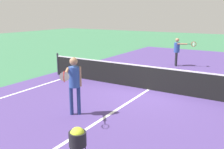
{
  "coord_description": "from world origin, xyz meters",
  "views": [
    {
      "loc": [
        3.74,
        -8.93,
        2.97
      ],
      "look_at": [
        -0.44,
        -2.08,
        1.0
      ],
      "focal_mm": 40.32,
      "sensor_mm": 36.0,
      "label": 1
    }
  ],
  "objects_px": {
    "player_near": "(74,80)",
    "player_far": "(177,49)",
    "net": "(149,78)",
    "ball_hopper": "(78,137)"
  },
  "relations": [
    {
      "from": "player_near",
      "to": "player_far",
      "type": "bearing_deg",
      "value": 87.51
    },
    {
      "from": "net",
      "to": "player_near",
      "type": "bearing_deg",
      "value": -104.0
    },
    {
      "from": "net",
      "to": "player_near",
      "type": "xyz_separation_m",
      "value": [
        -0.87,
        -3.5,
        0.6
      ]
    },
    {
      "from": "net",
      "to": "ball_hopper",
      "type": "bearing_deg",
      "value": -80.7
    },
    {
      "from": "player_near",
      "to": "ball_hopper",
      "type": "distance_m",
      "value": 2.76
    },
    {
      "from": "player_far",
      "to": "ball_hopper",
      "type": "bearing_deg",
      "value": -82.52
    },
    {
      "from": "net",
      "to": "player_far",
      "type": "height_order",
      "value": "player_far"
    },
    {
      "from": "player_far",
      "to": "ball_hopper",
      "type": "relative_size",
      "value": 1.82
    },
    {
      "from": "player_near",
      "to": "player_far",
      "type": "xyz_separation_m",
      "value": [
        0.38,
        8.64,
        -0.1
      ]
    },
    {
      "from": "player_near",
      "to": "player_far",
      "type": "distance_m",
      "value": 8.65
    }
  ]
}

